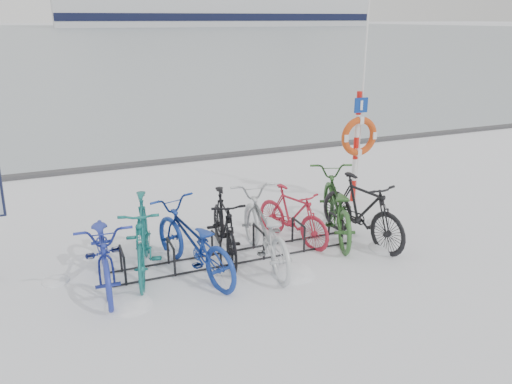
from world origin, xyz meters
TOP-DOWN VIEW (x-y plane):
  - ground at (0.00, 0.00)m, footprint 900.00×900.00m
  - ice_sheet at (0.00, 155.00)m, footprint 400.00×298.00m
  - quay_edge at (0.00, 5.90)m, footprint 400.00×0.25m
  - bike_rack at (0.00, 0.00)m, footprint 4.00×0.48m
  - lifebuoy_station at (3.16, 1.51)m, footprint 0.80×0.23m
  - bike_0 at (-2.04, -0.02)m, footprint 0.83×2.16m
  - bike_1 at (-1.47, 0.11)m, footprint 0.98×2.07m
  - bike_2 at (-0.79, -0.21)m, footprint 1.31×2.22m
  - bike_3 at (-0.17, 0.15)m, footprint 0.75×1.89m
  - bike_4 at (0.35, -0.25)m, footprint 0.92×2.23m
  - bike_5 at (1.11, 0.29)m, footprint 1.00×1.70m
  - bike_6 at (1.93, 0.25)m, footprint 1.47×2.35m
  - bike_7 at (2.19, -0.18)m, footprint 0.92×2.03m
  - snow_drifts at (0.36, -0.36)m, footprint 6.16×2.06m

SIDE VIEW (x-z plane):
  - ground at x=0.00m, z-range 0.00..0.00m
  - snow_drifts at x=0.36m, z-range -0.11..0.11m
  - ice_sheet at x=0.00m, z-range 0.00..0.02m
  - quay_edge at x=0.00m, z-range 0.00..0.10m
  - bike_rack at x=0.00m, z-range -0.05..0.41m
  - bike_5 at x=1.11m, z-range 0.00..0.99m
  - bike_2 at x=-0.79m, z-range 0.00..1.10m
  - bike_3 at x=-0.17m, z-range 0.00..1.10m
  - bike_0 at x=-2.04m, z-range 0.00..1.12m
  - bike_4 at x=0.35m, z-range 0.00..1.14m
  - bike_6 at x=1.93m, z-range 0.00..1.17m
  - bike_7 at x=2.19m, z-range 0.00..1.18m
  - bike_1 at x=-1.47m, z-range 0.00..1.20m
  - lifebuoy_station at x=3.16m, z-range -0.68..3.48m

